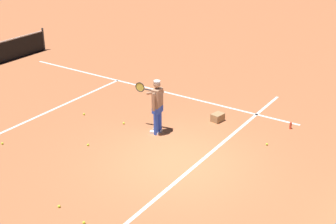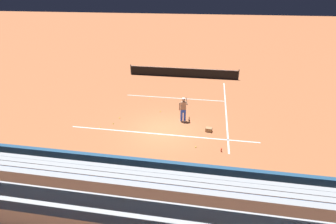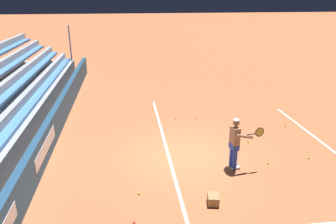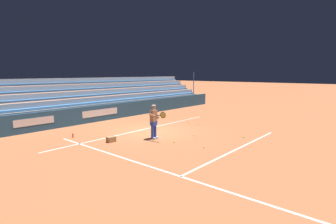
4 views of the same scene
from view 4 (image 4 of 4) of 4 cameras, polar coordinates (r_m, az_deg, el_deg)
name	(u,v)px [view 4 (image 4 of 4)]	position (r m, az deg, el deg)	size (l,w,h in m)	color
ground_plane	(149,131)	(15.11, -4.19, -4.11)	(160.00, 160.00, 0.00)	#B7663D
court_baseline_white	(143,130)	(15.46, -5.51, -3.82)	(12.00, 0.10, 0.01)	white
court_sideline_white	(147,166)	(9.59, -4.50, -11.59)	(0.10, 12.00, 0.01)	white
court_service_line_white	(238,149)	(12.00, 14.99, -7.70)	(8.22, 0.10, 0.01)	white
back_wall_sponsor_board	(100,113)	(18.60, -14.65, -0.25)	(26.39, 0.25, 1.10)	navy
bleacher_stand	(82,107)	(20.43, -18.24, 0.96)	(25.07, 3.20, 3.40)	#9EA3A8
tennis_player	(154,121)	(13.10, -3.06, -2.06)	(0.59, 1.04, 1.71)	blue
ball_box_cardboard	(111,139)	(12.95, -12.28, -5.83)	(0.40, 0.30, 0.26)	#A87F51
tennis_ball_midcourt	(244,137)	(14.03, 16.17, -5.28)	(0.07, 0.07, 0.07)	#CCE533
tennis_ball_toward_net	(99,133)	(14.94, -14.81, -4.39)	(0.07, 0.07, 0.07)	#CCE533
tennis_ball_near_player	(174,142)	(12.56, 1.38, -6.55)	(0.07, 0.07, 0.07)	#CCE533
tennis_ball_on_baseline	(188,122)	(17.51, 4.45, -2.25)	(0.07, 0.07, 0.07)	#CCE533
tennis_ball_far_right	(194,135)	(13.93, 5.73, -5.07)	(0.07, 0.07, 0.07)	#CCE533
tennis_ball_stray_back	(204,147)	(11.82, 7.82, -7.59)	(0.07, 0.07, 0.07)	#CCE533
tennis_ball_far_left	(187,120)	(18.41, 4.12, -1.71)	(0.07, 0.07, 0.07)	#CCE533
tennis_ball_by_box	(198,124)	(16.89, 6.65, -2.68)	(0.07, 0.07, 0.07)	#CCE533
water_bottle	(73,136)	(14.34, -19.99, -4.84)	(0.07, 0.07, 0.22)	#EA4C33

